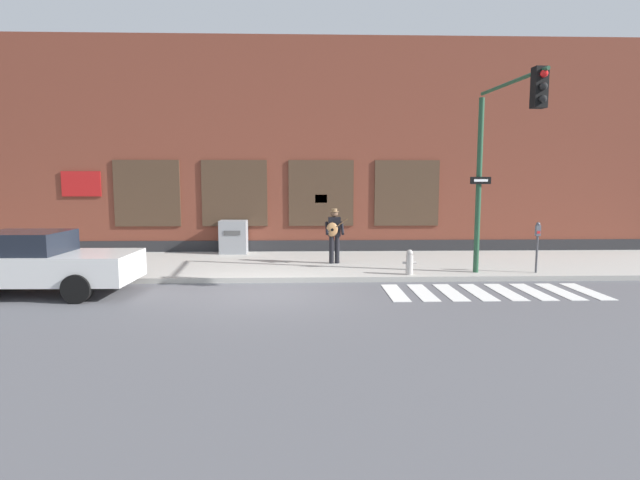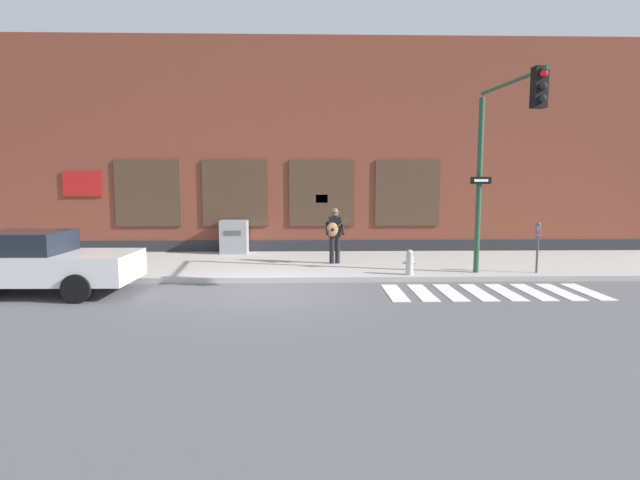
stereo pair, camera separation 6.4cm
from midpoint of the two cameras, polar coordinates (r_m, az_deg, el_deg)
The scene contains 10 objects.
ground_plane at distance 12.37m, azimuth -6.13°, elevation -6.02°, with size 160.00×160.00×0.00m, color #56565B.
sidewalk at distance 16.03m, azimuth -5.07°, elevation -2.82°, with size 28.00×5.12×0.14m.
building_backdrop at distance 20.39m, azimuth -4.39°, elevation 10.12°, with size 28.00×4.06×7.89m.
crosswalk at distance 13.05m, azimuth 19.14°, elevation -5.65°, with size 5.20×1.90×0.01m.
red_car at distance 13.81m, azimuth -29.64°, elevation -2.28°, with size 4.63×2.05×1.53m.
busker at distance 15.63m, azimuth 1.77°, elevation 0.87°, with size 0.70×0.51×1.73m.
traffic_light at distance 13.61m, azimuth 20.17°, elevation 10.27°, with size 0.71×3.24×5.05m.
parking_meter at distance 15.31m, azimuth 23.76°, elevation 0.03°, with size 0.13×0.11×1.44m.
utility_box at distance 18.17m, azimuth -9.68°, elevation 0.36°, with size 0.97×0.71×1.19m.
fire_hydrant at distance 14.05m, azimuth 10.33°, elevation -2.52°, with size 0.38×0.20×0.70m.
Camera 2 is at (1.02, -12.03, 2.71)m, focal length 28.00 mm.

